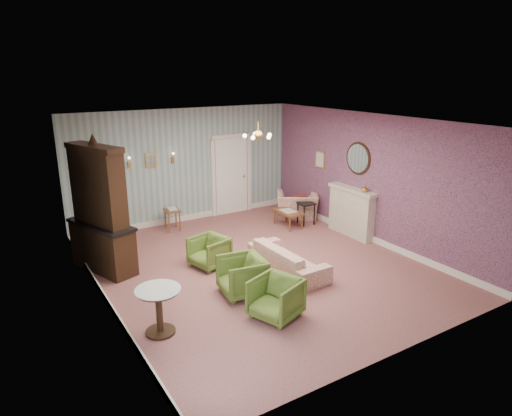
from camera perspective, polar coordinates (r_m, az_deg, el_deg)
floor at (r=9.23m, az=0.25°, el=-7.36°), size 7.00×7.00×0.00m
ceiling at (r=8.45m, az=0.28°, el=10.85°), size 7.00×7.00×0.00m
wall_back at (r=11.76m, az=-8.85°, el=5.24°), size 6.00×0.00×6.00m
wall_front at (r=6.21m, az=17.76°, el=-6.15°), size 6.00×0.00×6.00m
wall_left at (r=7.64m, az=-19.18°, el=-1.93°), size 0.00×7.00×7.00m
wall_right at (r=10.58m, az=14.20°, el=3.61°), size 0.00×7.00×7.00m
wall_right_floral at (r=10.57m, az=14.15°, el=3.60°), size 0.00×7.00×7.00m
door at (r=12.35m, az=-3.14°, el=4.23°), size 1.12×0.12×2.16m
olive_chair_a at (r=7.33m, az=2.49°, el=-11.05°), size 0.87×0.89×0.73m
olive_chair_b at (r=8.01m, az=-1.78°, el=-8.32°), size 0.79×0.83×0.76m
olive_chair_c at (r=9.16m, az=-5.91°, el=-5.31°), size 0.77×0.80×0.68m
sofa_chintz at (r=8.90m, az=4.03°, el=-5.83°), size 0.57×1.85×0.72m
wingback_chair at (r=12.10m, az=5.17°, el=0.88°), size 1.26×1.15×0.92m
dresser at (r=9.17m, az=-19.16°, el=0.28°), size 1.04×1.67×2.63m
fireplace at (r=10.98m, az=11.89°, el=-0.46°), size 0.30×1.40×1.16m
mantel_vase at (r=10.52m, az=13.51°, el=2.37°), size 0.15×0.15×0.15m
oval_mirror at (r=10.75m, az=12.69°, el=6.10°), size 0.04×0.76×0.84m
framed_print at (r=11.78m, az=8.07°, el=6.04°), size 0.04×0.34×0.42m
coffee_table at (r=11.46m, az=4.05°, el=-1.34°), size 0.47×0.83×0.42m
side_table_black at (r=11.66m, az=6.29°, el=-0.68°), size 0.42×0.42×0.57m
pedestal_table at (r=7.06m, az=-12.07°, el=-12.53°), size 0.70×0.70×0.74m
nesting_table at (r=11.35m, az=-10.45°, el=-1.35°), size 0.39×0.48×0.58m
gilt_mirror_back at (r=11.36m, az=-13.02°, el=5.89°), size 0.28×0.06×0.36m
sconce_left at (r=11.18m, az=-15.65°, el=5.52°), size 0.16×0.12×0.30m
sconce_right at (r=11.53m, az=-10.39°, el=6.20°), size 0.16×0.12×0.30m
chandelier at (r=8.49m, az=0.28°, el=9.04°), size 0.56×0.56×0.36m
burgundy_cushion at (r=11.95m, az=5.41°, el=0.76°), size 0.41×0.28×0.39m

